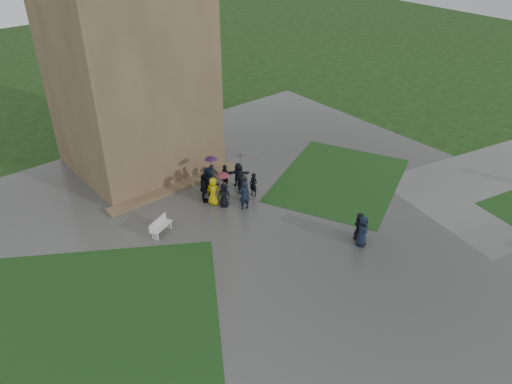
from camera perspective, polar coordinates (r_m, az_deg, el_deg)
ground at (r=24.00m, az=4.63°, el=-9.81°), size 120.00×120.00×0.00m
plaza at (r=25.10m, az=1.46°, el=-7.50°), size 34.00×34.00×0.02m
lawn_inset_left at (r=23.33m, az=-18.43°, el=-13.13°), size 14.10×13.46×0.01m
lawn_inset_right at (r=31.91m, az=9.49°, el=1.40°), size 11.12×10.15×0.01m
tower at (r=31.23m, az=-14.96°, el=17.93°), size 8.00×8.00×18.00m
tower_plinth at (r=30.84m, az=-9.06°, el=0.53°), size 9.00×0.80×0.22m
bench at (r=26.95m, az=-10.89°, el=-3.86°), size 1.53×1.02×0.85m
visitor_cluster at (r=29.34m, az=-3.49°, el=1.42°), size 3.88×3.75×2.62m
pedestrian_mid at (r=25.98m, az=12.08°, el=-4.39°), size 0.98×0.83×1.71m
pedestrian_near at (r=26.44m, az=11.73°, el=-3.86°), size 0.88×0.72×1.54m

